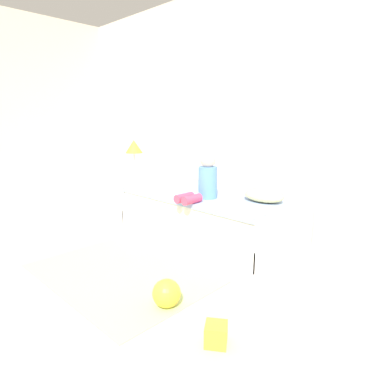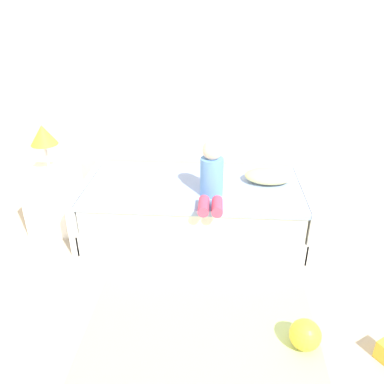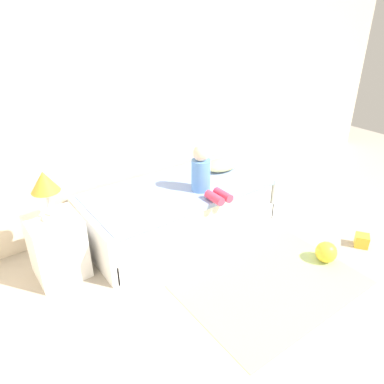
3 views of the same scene
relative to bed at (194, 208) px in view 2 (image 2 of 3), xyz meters
The scene contains 8 objects.
wall_rear 1.44m from the bed, 48.83° to the left, with size 7.20×0.10×2.90m, color beige.
bed is the anchor object (origin of this frame).
nightstand 1.35m from the bed, behind, with size 0.44×0.44×0.60m, color white.
table_lamp 1.52m from the bed, behind, with size 0.24×0.24×0.45m.
child_figure 0.54m from the bed, 54.00° to the right, with size 0.20×0.51×0.50m.
pillow 0.77m from the bed, ahead, with size 0.44×0.30×0.13m, color #F2E58C.
toy_ball 1.60m from the bed, 59.10° to the right, with size 0.21×0.21×0.21m, color yellow.
area_rug 1.33m from the bed, 84.14° to the right, with size 1.60×1.10×0.01m, color #B2D189.
Camera 2 is at (-0.32, -1.23, 2.09)m, focal length 36.35 mm.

